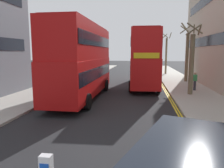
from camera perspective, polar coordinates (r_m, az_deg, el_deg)
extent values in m
cube|color=#ADA89E|center=(17.75, 22.01, -3.60)|extent=(4.00, 80.00, 0.14)
cube|color=#ADA89E|center=(19.26, -18.91, -2.54)|extent=(4.00, 80.00, 0.14)
cube|color=yellow|center=(15.43, 16.17, -5.30)|extent=(0.10, 56.00, 0.01)
cube|color=yellow|center=(15.41, 15.58, -5.29)|extent=(0.10, 56.00, 0.01)
cube|color=#B20F0F|center=(16.87, -7.71, 2.10)|extent=(2.54, 10.81, 2.60)
cube|color=#B20F0F|center=(16.79, -7.88, 10.78)|extent=(2.49, 10.59, 2.50)
cube|color=black|center=(16.84, -7.73, 3.11)|extent=(2.57, 10.38, 0.84)
cube|color=black|center=(16.80, -7.89, 11.12)|extent=(2.56, 10.16, 0.80)
cube|color=yellow|center=(22.00, -3.93, 7.63)|extent=(2.00, 0.07, 0.44)
cube|color=maroon|center=(16.90, -7.97, 15.19)|extent=(2.29, 9.73, 0.10)
cylinder|color=black|center=(20.56, -8.45, -0.24)|extent=(0.30, 1.04, 1.04)
cylinder|color=black|center=(20.00, -1.57, -0.39)|extent=(0.30, 1.04, 1.04)
cylinder|color=black|center=(14.38, -16.09, -4.17)|extent=(0.30, 1.04, 1.04)
cylinder|color=black|center=(13.56, -6.38, -4.65)|extent=(0.30, 1.04, 1.04)
cube|color=red|center=(22.80, 8.19, 3.69)|extent=(2.91, 10.89, 2.60)
cube|color=red|center=(22.74, 8.32, 10.11)|extent=(2.85, 10.67, 2.50)
cube|color=black|center=(22.78, 8.20, 4.44)|extent=(2.92, 10.46, 0.84)
cube|color=black|center=(22.74, 8.33, 10.36)|extent=(2.90, 10.24, 0.80)
cube|color=yellow|center=(17.36, 9.01, 7.37)|extent=(2.00, 0.14, 0.44)
cube|color=maroon|center=(22.82, 8.39, 13.37)|extent=(2.62, 9.80, 0.10)
cylinder|color=black|center=(19.72, 12.13, -0.70)|extent=(0.34, 1.05, 1.04)
cylinder|color=black|center=(19.60, 4.85, -0.60)|extent=(0.34, 1.05, 1.04)
cylinder|color=black|center=(26.32, 10.56, 1.57)|extent=(0.34, 1.05, 1.04)
cylinder|color=black|center=(26.23, 5.11, 1.66)|extent=(0.34, 1.05, 1.04)
cylinder|color=#2D2D38|center=(21.04, 20.83, -0.38)|extent=(0.22, 0.22, 0.85)
cube|color=#338C4C|center=(20.95, 20.93, 1.53)|extent=(0.34, 0.22, 0.56)
sphere|color=tan|center=(20.91, 20.98, 2.59)|extent=(0.20, 0.20, 0.20)
cylinder|color=#6B6047|center=(27.08, 19.01, 6.57)|extent=(0.36, 0.36, 5.59)
cylinder|color=#6B6047|center=(27.20, 20.70, 13.33)|extent=(0.38, 1.30, 0.96)
cylinder|color=#6B6047|center=(27.73, 18.61, 13.32)|extent=(1.26, 0.60, 0.97)
cylinder|color=#6B6047|center=(26.72, 18.57, 13.48)|extent=(0.94, 0.99, 0.92)
cylinder|color=#6B6047|center=(18.81, 20.09, 4.77)|extent=(0.38, 0.38, 4.82)
cylinder|color=#6B6047|center=(18.94, 21.99, 13.02)|extent=(0.17, 1.02, 0.76)
cylinder|color=#6B6047|center=(19.44, 20.55, 13.15)|extent=(1.20, 0.39, 0.89)
cylinder|color=#6B6047|center=(18.57, 18.68, 13.69)|extent=(0.50, 1.36, 1.02)
cylinder|color=#6B6047|center=(18.29, 20.88, 13.50)|extent=(1.23, 0.15, 0.91)
cylinder|color=#6B6047|center=(35.88, 13.99, 7.12)|extent=(0.30, 0.30, 5.61)
cylinder|color=#6B6047|center=(36.09, 15.05, 12.16)|extent=(0.24, 1.16, 0.86)
cylinder|color=#6B6047|center=(36.32, 13.65, 12.10)|extent=(0.87, 0.69, 0.75)
cylinder|color=#6B6047|center=(35.51, 13.69, 12.27)|extent=(0.97, 0.80, 0.85)
cube|color=black|center=(20.46, 26.44, 10.58)|extent=(0.04, 24.64, 1.00)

